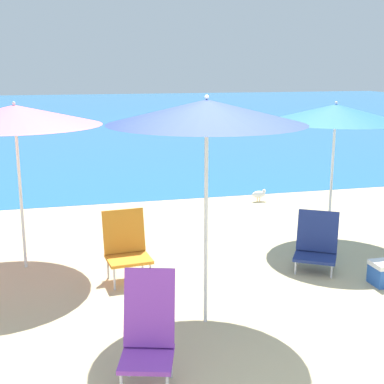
{
  "coord_description": "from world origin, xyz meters",
  "views": [
    {
      "loc": [
        -1.54,
        -4.13,
        2.44
      ],
      "look_at": [
        -0.01,
        1.8,
        1.0
      ],
      "focal_mm": 50.0,
      "sensor_mm": 36.0,
      "label": 1
    }
  ],
  "objects_px": {
    "beach_umbrella_blue": "(336,113)",
    "seagull": "(259,194)",
    "beach_chair_orange": "(126,245)",
    "beach_umbrella_navy": "(207,112)",
    "beach_chair_navy": "(316,243)",
    "beach_chair_purple": "(148,330)",
    "beach_umbrella_pink": "(15,115)"
  },
  "relations": [
    {
      "from": "beach_umbrella_navy",
      "to": "beach_umbrella_blue",
      "type": "distance_m",
      "value": 3.06
    },
    {
      "from": "beach_chair_orange",
      "to": "seagull",
      "type": "distance_m",
      "value": 4.22
    },
    {
      "from": "beach_chair_orange",
      "to": "beach_chair_navy",
      "type": "distance_m",
      "value": 2.33
    },
    {
      "from": "beach_chair_purple",
      "to": "beach_umbrella_pink",
      "type": "bearing_deg",
      "value": 127.33
    },
    {
      "from": "beach_umbrella_blue",
      "to": "seagull",
      "type": "xyz_separation_m",
      "value": [
        -0.09,
        2.44,
        -1.69
      ]
    },
    {
      "from": "beach_umbrella_navy",
      "to": "beach_chair_orange",
      "type": "bearing_deg",
      "value": 114.73
    },
    {
      "from": "beach_chair_purple",
      "to": "beach_chair_navy",
      "type": "bearing_deg",
      "value": 55.09
    },
    {
      "from": "beach_chair_purple",
      "to": "seagull",
      "type": "xyz_separation_m",
      "value": [
        2.99,
        5.25,
        -0.31
      ]
    },
    {
      "from": "beach_chair_orange",
      "to": "seagull",
      "type": "bearing_deg",
      "value": 41.64
    },
    {
      "from": "beach_umbrella_blue",
      "to": "seagull",
      "type": "bearing_deg",
      "value": 92.2
    },
    {
      "from": "beach_umbrella_blue",
      "to": "seagull",
      "type": "relative_size",
      "value": 7.39
    },
    {
      "from": "beach_umbrella_navy",
      "to": "seagull",
      "type": "height_order",
      "value": "beach_umbrella_navy"
    },
    {
      "from": "beach_umbrella_pink",
      "to": "beach_umbrella_navy",
      "type": "bearing_deg",
      "value": -48.0
    },
    {
      "from": "beach_chair_orange",
      "to": "beach_chair_navy",
      "type": "relative_size",
      "value": 1.15
    },
    {
      "from": "beach_chair_purple",
      "to": "beach_umbrella_blue",
      "type": "bearing_deg",
      "value": 59.13
    },
    {
      "from": "beach_chair_purple",
      "to": "beach_chair_orange",
      "type": "relative_size",
      "value": 1.11
    },
    {
      "from": "beach_umbrella_navy",
      "to": "beach_umbrella_pink",
      "type": "xyz_separation_m",
      "value": [
        -1.77,
        1.97,
        -0.16
      ]
    },
    {
      "from": "beach_umbrella_pink",
      "to": "beach_chair_orange",
      "type": "distance_m",
      "value": 2.0
    },
    {
      "from": "beach_umbrella_pink",
      "to": "beach_umbrella_blue",
      "type": "bearing_deg",
      "value": -0.58
    },
    {
      "from": "beach_chair_navy",
      "to": "seagull",
      "type": "bearing_deg",
      "value": 112.43
    },
    {
      "from": "seagull",
      "to": "beach_umbrella_pink",
      "type": "bearing_deg",
      "value": -149.34
    },
    {
      "from": "beach_chair_purple",
      "to": "seagull",
      "type": "bearing_deg",
      "value": 77.18
    },
    {
      "from": "beach_umbrella_navy",
      "to": "beach_chair_navy",
      "type": "bearing_deg",
      "value": 31.2
    },
    {
      "from": "beach_umbrella_navy",
      "to": "beach_chair_orange",
      "type": "xyz_separation_m",
      "value": [
        -0.6,
        1.3,
        -1.63
      ]
    },
    {
      "from": "beach_umbrella_navy",
      "to": "beach_umbrella_blue",
      "type": "xyz_separation_m",
      "value": [
        2.37,
        1.93,
        -0.22
      ]
    },
    {
      "from": "beach_umbrella_blue",
      "to": "beach_chair_orange",
      "type": "distance_m",
      "value": 3.35
    },
    {
      "from": "seagull",
      "to": "beach_chair_purple",
      "type": "bearing_deg",
      "value": -119.67
    },
    {
      "from": "beach_chair_navy",
      "to": "beach_umbrella_blue",
      "type": "bearing_deg",
      "value": 85.61
    },
    {
      "from": "beach_chair_orange",
      "to": "seagull",
      "type": "height_order",
      "value": "beach_chair_orange"
    },
    {
      "from": "beach_umbrella_navy",
      "to": "beach_chair_orange",
      "type": "relative_size",
      "value": 2.72
    },
    {
      "from": "beach_umbrella_pink",
      "to": "beach_chair_purple",
      "type": "distance_m",
      "value": 3.36
    },
    {
      "from": "beach_umbrella_pink",
      "to": "beach_chair_purple",
      "type": "xyz_separation_m",
      "value": [
        1.06,
        -2.84,
        -1.44
      ]
    }
  ]
}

